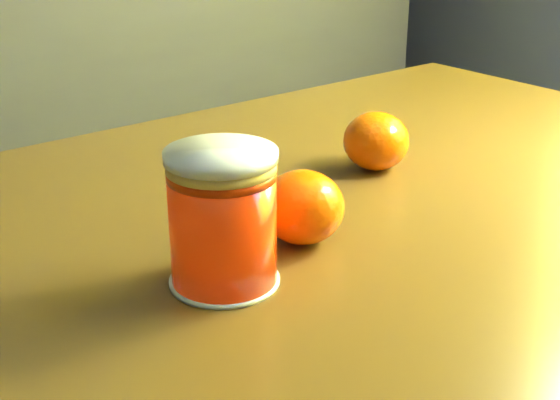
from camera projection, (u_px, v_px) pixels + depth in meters
table at (364, 276)px, 0.74m from camera, size 0.98×0.75×0.68m
juice_glass at (223, 219)px, 0.53m from camera, size 0.08×0.08×0.10m
orange_front at (303, 207)px, 0.60m from camera, size 0.07×0.07×0.06m
orange_back at (376, 141)px, 0.75m from camera, size 0.09×0.09×0.06m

